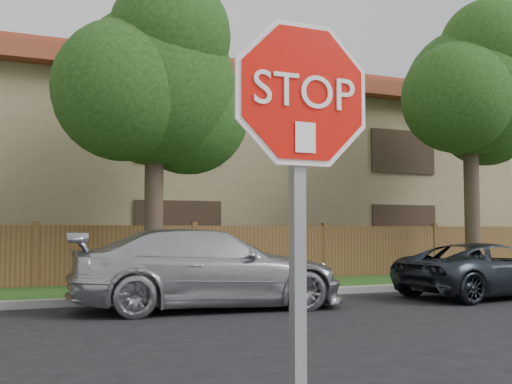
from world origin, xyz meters
name	(u,v)px	position (x,y,z in m)	size (l,w,h in m)	color
far_curb	(42,304)	(0.00, 8.15, 0.07)	(70.00, 0.30, 0.15)	gray
grass_strip	(38,296)	(0.00, 9.80, 0.06)	(70.00, 3.00, 0.12)	#1E4714
fence	(35,258)	(0.00, 11.40, 0.80)	(70.00, 0.12, 1.60)	brown
apartment_building	(30,168)	(0.00, 17.00, 3.53)	(35.20, 9.20, 7.20)	#8B7C56
tree_mid	(157,85)	(2.52, 9.57, 4.87)	(4.80, 3.90, 7.35)	#382B21
tree_right	(473,92)	(12.02, 9.57, 5.57)	(4.80, 3.90, 8.20)	#382B21
stop_sign	(301,159)	(0.66, -1.48, 1.83)	(1.01, 0.13, 2.55)	gray
sedan_right	(208,269)	(2.88, 6.75, 0.75)	(2.11, 5.18, 1.50)	#B3B5BB
sedan_far_right	(488,270)	(9.25, 6.25, 0.60)	(1.98, 4.29, 1.19)	#2C313A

